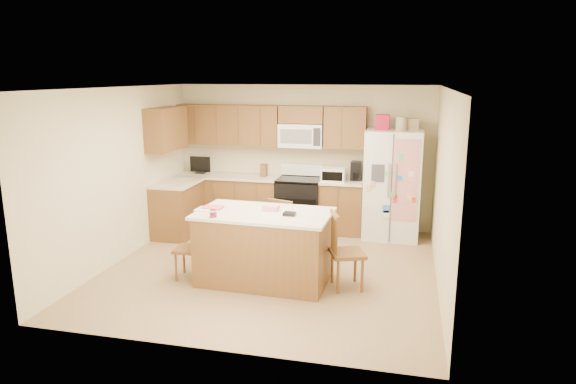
% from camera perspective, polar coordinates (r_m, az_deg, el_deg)
% --- Properties ---
extents(ground, '(4.50, 4.50, 0.00)m').
position_cam_1_polar(ground, '(7.31, -1.86, -8.50)').
color(ground, olive).
rests_on(ground, ground).
extents(room_shell, '(4.60, 4.60, 2.52)m').
position_cam_1_polar(room_shell, '(6.92, -1.95, 2.68)').
color(room_shell, beige).
rests_on(room_shell, ground).
extents(cabinetry, '(3.36, 1.56, 2.15)m').
position_cam_1_polar(cabinetry, '(8.98, -5.01, 1.61)').
color(cabinetry, brown).
rests_on(cabinetry, ground).
extents(stove, '(0.76, 0.65, 1.13)m').
position_cam_1_polar(stove, '(8.96, 1.32, -1.26)').
color(stove, black).
rests_on(stove, ground).
extents(refrigerator, '(0.90, 0.79, 2.04)m').
position_cam_1_polar(refrigerator, '(8.62, 11.51, 0.97)').
color(refrigerator, white).
rests_on(refrigerator, ground).
extents(island, '(1.78, 1.07, 1.03)m').
position_cam_1_polar(island, '(6.74, -2.68, -6.09)').
color(island, brown).
rests_on(island, ground).
extents(windsor_chair_left, '(0.38, 0.40, 0.87)m').
position_cam_1_polar(windsor_chair_left, '(6.99, -10.79, -6.19)').
color(windsor_chair_left, brown).
rests_on(windsor_chair_left, ground).
extents(windsor_chair_back, '(0.52, 0.50, 0.97)m').
position_cam_1_polar(windsor_chair_back, '(7.38, -0.32, -4.51)').
color(windsor_chair_back, brown).
rests_on(windsor_chair_back, ground).
extents(windsor_chair_right, '(0.53, 0.54, 1.00)m').
position_cam_1_polar(windsor_chair_right, '(6.57, 6.39, -6.72)').
color(windsor_chair_right, brown).
rests_on(windsor_chair_right, ground).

